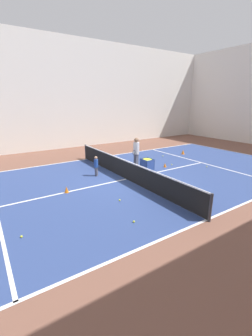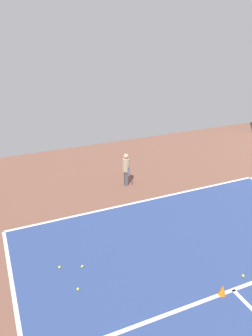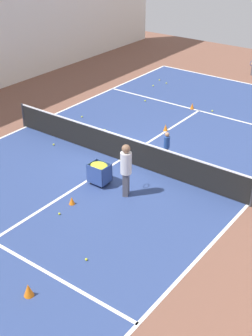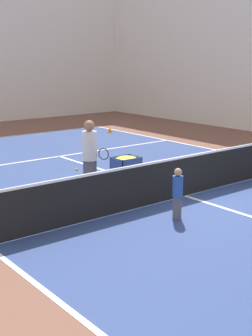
{
  "view_description": "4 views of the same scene",
  "coord_description": "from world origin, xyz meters",
  "px_view_note": "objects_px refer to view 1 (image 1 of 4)",
  "views": [
    {
      "loc": [
        8.96,
        -5.89,
        3.8
      ],
      "look_at": [
        0.0,
        0.0,
        0.59
      ],
      "focal_mm": 24.0,
      "sensor_mm": 36.0,
      "label": 1
    },
    {
      "loc": [
        4.77,
        -1.3,
        5.88
      ],
      "look_at": [
        0.12,
        -11.99,
        0.73
      ],
      "focal_mm": 35.0,
      "sensor_mm": 36.0,
      "label": 2
    },
    {
      "loc": [
        -8.96,
        11.74,
        7.93
      ],
      "look_at": [
        -1.54,
        1.74,
        0.97
      ],
      "focal_mm": 50.0,
      "sensor_mm": 36.0,
      "label": 3
    },
    {
      "loc": [
        -7.73,
        -7.41,
        3.23
      ],
      "look_at": [
        -0.45,
        1.71,
        0.44
      ],
      "focal_mm": 50.0,
      "sensor_mm": 36.0,
      "label": 4
    }
  ],
  "objects_px": {
    "tennis_net": "(126,170)",
    "coach_at_net": "(136,150)",
    "ball_cart": "(147,162)",
    "training_cone_1": "(67,190)",
    "child_midcourt": "(96,165)"
  },
  "relations": [
    {
      "from": "tennis_net",
      "to": "coach_at_net",
      "type": "relative_size",
      "value": 5.72
    },
    {
      "from": "coach_at_net",
      "to": "ball_cart",
      "type": "bearing_deg",
      "value": 63.94
    },
    {
      "from": "ball_cart",
      "to": "coach_at_net",
      "type": "bearing_deg",
      "value": 178.66
    },
    {
      "from": "ball_cart",
      "to": "training_cone_1",
      "type": "xyz_separation_m",
      "value": [
        0.49,
        -4.8,
        -0.39
      ]
    },
    {
      "from": "tennis_net",
      "to": "child_midcourt",
      "type": "distance_m",
      "value": 1.65
    },
    {
      "from": "tennis_net",
      "to": "ball_cart",
      "type": "distance_m",
      "value": 1.76
    },
    {
      "from": "ball_cart",
      "to": "training_cone_1",
      "type": "height_order",
      "value": "ball_cart"
    },
    {
      "from": "ball_cart",
      "to": "child_midcourt",
      "type": "bearing_deg",
      "value": -107.31
    },
    {
      "from": "tennis_net",
      "to": "training_cone_1",
      "type": "relative_size",
      "value": 35.84
    },
    {
      "from": "tennis_net",
      "to": "ball_cart",
      "type": "xyz_separation_m",
      "value": [
        -0.45,
        1.71,
        0.02
      ]
    },
    {
      "from": "coach_at_net",
      "to": "ball_cart",
      "type": "relative_size",
      "value": 2.35
    },
    {
      "from": "child_midcourt",
      "to": "training_cone_1",
      "type": "bearing_deg",
      "value": 172.96
    },
    {
      "from": "coach_at_net",
      "to": "ball_cart",
      "type": "height_order",
      "value": "coach_at_net"
    },
    {
      "from": "training_cone_1",
      "to": "coach_at_net",
      "type": "bearing_deg",
      "value": 108.17
    },
    {
      "from": "child_midcourt",
      "to": "training_cone_1",
      "type": "distance_m",
      "value": 2.52
    }
  ]
}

